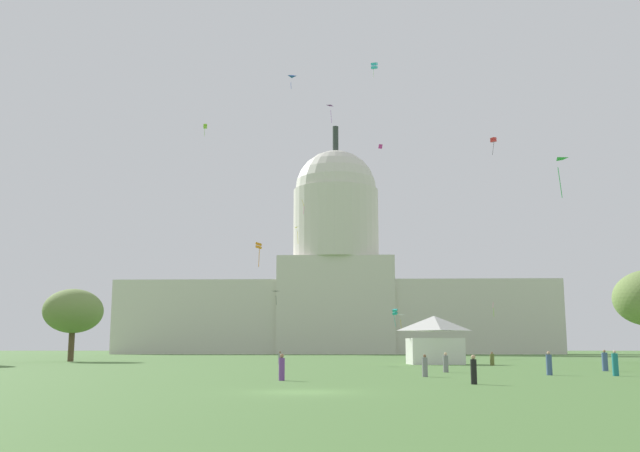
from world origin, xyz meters
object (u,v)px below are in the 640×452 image
object	(u,v)px
capitol_building	(336,285)
kite_cyan_high	(374,66)
kite_blue_high	(292,80)
kite_pink_low	(493,306)
kite_green_mid	(558,163)
kite_lime_high	(205,126)
person_purple_mid_center	(282,368)
kite_black_low	(275,293)
person_grey_mid_right	(425,367)
person_olive_back_right	(492,359)
kite_turquoise_low	(395,312)
kite_white_low	(401,318)
person_grey_edge_east	(446,363)
kite_gold_mid	(303,204)
kite_orange_low	(259,246)
person_denim_aisle_center	(605,361)
person_denim_front_left	(549,364)
kite_magenta_high	(380,146)
event_tent	(435,340)
kite_red_high	(493,140)
kite_violet_high	(331,107)
tree_west_near	(73,311)
person_black_back_center	(474,370)
kite_yellow_mid	(299,229)
person_teal_near_tent	(615,364)
person_grey_mid_left	(280,358)

from	to	relation	value
capitol_building	kite_cyan_high	size ratio (longest dim) A/B	56.85
kite_blue_high	kite_cyan_high	xyz separation A→B (m)	(14.52, -35.11, -11.47)
kite_blue_high	kite_pink_low	bearing A→B (deg)	-168.68
kite_green_mid	kite_pink_low	world-z (taller)	kite_green_mid
kite_lime_high	kite_green_mid	size ratio (longest dim) A/B	0.87
person_purple_mid_center	kite_black_low	xyz separation A→B (m)	(-14.35, 144.32, 15.06)
person_grey_mid_right	person_olive_back_right	size ratio (longest dim) A/B	1.01
kite_turquoise_low	person_grey_mid_right	bearing A→B (deg)	-69.64
person_olive_back_right	kite_white_low	world-z (taller)	kite_white_low
person_grey_edge_east	kite_gold_mid	world-z (taller)	kite_gold_mid
kite_pink_low	kite_lime_high	bearing A→B (deg)	119.50
person_purple_mid_center	kite_pink_low	xyz separation A→B (m)	(34.35, 107.36, 9.66)
capitol_building	kite_black_low	bearing A→B (deg)	-119.83
kite_cyan_high	kite_orange_low	bearing A→B (deg)	49.80
kite_cyan_high	person_purple_mid_center	bearing A→B (deg)	101.31
person_denim_aisle_center	person_grey_edge_east	world-z (taller)	person_denim_aisle_center
person_olive_back_right	kite_pink_low	bearing A→B (deg)	168.38
person_grey_mid_right	person_olive_back_right	xyz separation A→B (m)	(10.60, 30.85, -0.02)
person_denim_front_left	person_grey_edge_east	size ratio (longest dim) A/B	1.07
kite_lime_high	kite_cyan_high	size ratio (longest dim) A/B	1.48
person_olive_back_right	kite_magenta_high	world-z (taller)	kite_magenta_high
person_purple_mid_center	kite_lime_high	distance (m)	155.48
event_tent	kite_white_low	bearing A→B (deg)	83.47
kite_red_high	kite_green_mid	bearing A→B (deg)	132.01
person_denim_aisle_center	kite_lime_high	bearing A→B (deg)	-69.53
kite_orange_low	kite_violet_high	bearing A→B (deg)	-177.84
person_denim_front_left	kite_cyan_high	bearing A→B (deg)	68.60
kite_turquoise_low	kite_violet_high	xyz separation A→B (m)	(-12.98, 13.02, 47.82)
kite_gold_mid	kite_cyan_high	bearing A→B (deg)	-120.89
tree_west_near	kite_violet_high	size ratio (longest dim) A/B	2.52
kite_blue_high	kite_turquoise_low	bearing A→B (deg)	-157.77
person_black_back_center	kite_yellow_mid	xyz separation A→B (m)	(-16.89, 116.32, 26.75)
tree_west_near	kite_pink_low	world-z (taller)	kite_pink_low
kite_yellow_mid	kite_violet_high	size ratio (longest dim) A/B	0.91
person_teal_near_tent	kite_white_low	xyz separation A→B (m)	(-6.21, 109.42, 7.63)
person_grey_mid_right	kite_pink_low	size ratio (longest dim) A/B	0.47
kite_pink_low	person_denim_front_left	bearing A→B (deg)	-134.07
person_grey_edge_east	person_olive_back_right	bearing A→B (deg)	-157.11
kite_lime_high	kite_pink_low	size ratio (longest dim) A/B	1.07
person_black_back_center	person_olive_back_right	xyz separation A→B (m)	(9.08, 40.69, -0.07)
person_grey_mid_left	kite_cyan_high	bearing A→B (deg)	-145.46
kite_red_high	kite_lime_high	bearing A→B (deg)	28.59
person_grey_mid_right	kite_yellow_mid	world-z (taller)	kite_yellow_mid
person_grey_mid_left	event_tent	bearing A→B (deg)	166.96
person_grey_mid_right	kite_turquoise_low	world-z (taller)	kite_turquoise_low
kite_magenta_high	kite_yellow_mid	world-z (taller)	kite_magenta_high
kite_violet_high	person_grey_mid_right	bearing A→B (deg)	-120.83
event_tent	kite_pink_low	distance (m)	68.89
kite_violet_high	kite_black_low	size ratio (longest dim) A/B	1.25
person_purple_mid_center	kite_yellow_mid	distance (m)	115.61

